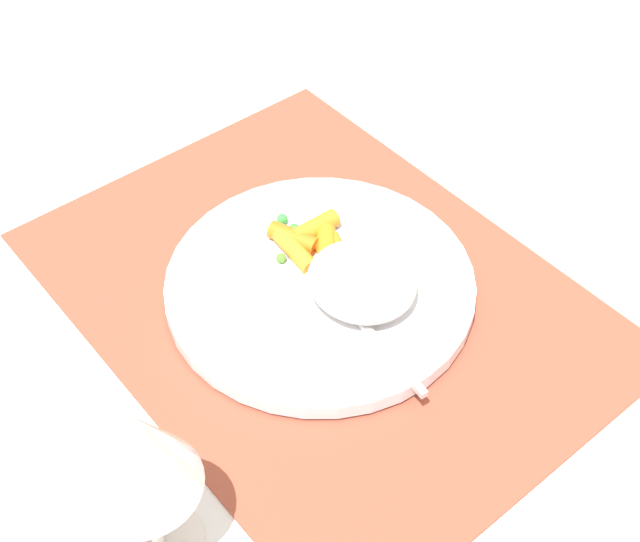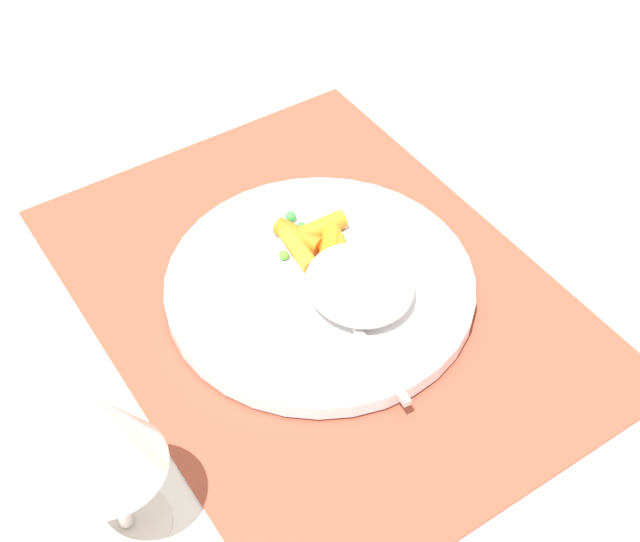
% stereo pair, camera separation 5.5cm
% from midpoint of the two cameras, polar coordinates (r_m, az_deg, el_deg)
% --- Properties ---
extents(ground_plane, '(2.40, 2.40, 0.00)m').
position_cam_midpoint_polar(ground_plane, '(0.76, -2.05, -1.65)').
color(ground_plane, white).
extents(placemat, '(0.49, 0.36, 0.01)m').
position_cam_midpoint_polar(placemat, '(0.76, -2.05, -1.50)').
color(placemat, '#9E4733').
rests_on(placemat, ground_plane).
extents(plate, '(0.26, 0.26, 0.01)m').
position_cam_midpoint_polar(plate, '(0.75, -2.07, -0.98)').
color(plate, white).
rests_on(plate, placemat).
extents(rice_mound, '(0.09, 0.09, 0.03)m').
position_cam_midpoint_polar(rice_mound, '(0.73, 0.56, -0.72)').
color(rice_mound, beige).
rests_on(rice_mound, plate).
extents(carrot_portion, '(0.09, 0.06, 0.02)m').
position_cam_midpoint_polar(carrot_portion, '(0.77, -2.38, 1.75)').
color(carrot_portion, orange).
rests_on(carrot_portion, plate).
extents(pea_scatter, '(0.08, 0.06, 0.01)m').
position_cam_midpoint_polar(pea_scatter, '(0.77, -3.30, 1.62)').
color(pea_scatter, '#59AE34').
rests_on(pea_scatter, plate).
extents(fork, '(0.19, 0.03, 0.01)m').
position_cam_midpoint_polar(fork, '(0.73, -0.82, -1.95)').
color(fork, silver).
rests_on(fork, plate).
extents(wine_glass, '(0.08, 0.08, 0.16)m').
position_cam_midpoint_polar(wine_glass, '(0.55, -14.74, -11.46)').
color(wine_glass, silver).
rests_on(wine_glass, ground_plane).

